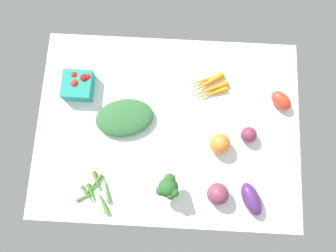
% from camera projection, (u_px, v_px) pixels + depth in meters
% --- Properties ---
extents(tablecloth, '(1.04, 0.76, 0.02)m').
position_uv_depth(tablecloth, '(168.00, 128.00, 1.21)').
color(tablecloth, white).
rests_on(tablecloth, ground).
extents(broccoli_head, '(0.08, 0.09, 0.12)m').
position_uv_depth(broccoli_head, '(168.00, 188.00, 1.08)').
color(broccoli_head, '#99D177').
rests_on(broccoli_head, tablecloth).
extents(roma_tomato, '(0.10, 0.10, 0.06)m').
position_uv_depth(roma_tomato, '(281.00, 100.00, 1.20)').
color(roma_tomato, red).
rests_on(roma_tomato, tablecloth).
extents(leafy_greens_clump, '(0.25, 0.19, 0.04)m').
position_uv_depth(leafy_greens_clump, '(125.00, 118.00, 1.19)').
color(leafy_greens_clump, '#356F3B').
rests_on(leafy_greens_clump, tablecloth).
extents(red_onion_near_basket, '(0.06, 0.06, 0.06)m').
position_uv_depth(red_onion_near_basket, '(249.00, 135.00, 1.16)').
color(red_onion_near_basket, '#812F50').
rests_on(red_onion_near_basket, tablecloth).
extents(okra_pile, '(0.13, 0.16, 0.02)m').
position_uv_depth(okra_pile, '(97.00, 191.00, 1.14)').
color(okra_pile, '#527F32').
rests_on(okra_pile, tablecloth).
extents(eggplant, '(0.11, 0.14, 0.06)m').
position_uv_depth(eggplant, '(251.00, 199.00, 1.11)').
color(eggplant, '#542970').
rests_on(eggplant, tablecloth).
extents(carrot_bunch, '(0.18, 0.13, 0.03)m').
position_uv_depth(carrot_bunch, '(207.00, 86.00, 1.22)').
color(carrot_bunch, orange).
rests_on(carrot_bunch, tablecloth).
extents(heirloom_tomato_orange, '(0.08, 0.08, 0.08)m').
position_uv_depth(heirloom_tomato_orange, '(220.00, 143.00, 1.15)').
color(heirloom_tomato_orange, orange).
rests_on(heirloom_tomato_orange, tablecloth).
extents(berry_basket, '(0.11, 0.11, 0.07)m').
position_uv_depth(berry_basket, '(78.00, 85.00, 1.21)').
color(berry_basket, teal).
rests_on(berry_basket, tablecloth).
extents(red_onion_center, '(0.08, 0.08, 0.08)m').
position_uv_depth(red_onion_center, '(218.00, 194.00, 1.11)').
color(red_onion_center, '#863A55').
rests_on(red_onion_center, tablecloth).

